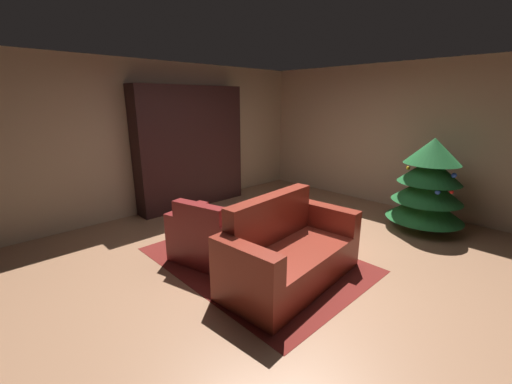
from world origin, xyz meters
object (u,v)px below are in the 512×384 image
(armchair_red, at_px, (213,239))
(bottle_on_table, at_px, (249,223))
(decorated_tree, at_px, (428,185))
(bookshelf_unit, at_px, (197,148))
(couch_red, at_px, (288,253))
(coffee_table, at_px, (259,232))
(book_stack_on_table, at_px, (258,222))

(armchair_red, distance_m, bottle_on_table, 0.56)
(decorated_tree, bearing_deg, armchair_red, -115.32)
(bookshelf_unit, xyz_separation_m, couch_red, (3.06, -0.87, -0.79))
(armchair_red, relative_size, bottle_on_table, 4.41)
(coffee_table, height_order, book_stack_on_table, book_stack_on_table)
(bookshelf_unit, xyz_separation_m, book_stack_on_table, (2.52, -0.81, -0.58))
(coffee_table, distance_m, book_stack_on_table, 0.13)
(armchair_red, xyz_separation_m, bottle_on_table, (0.44, 0.21, 0.29))
(bottle_on_table, height_order, decorated_tree, decorated_tree)
(bookshelf_unit, bearing_deg, armchair_red, -29.99)
(bookshelf_unit, distance_m, armchair_red, 2.58)
(armchair_red, relative_size, couch_red, 0.66)
(couch_red, xyz_separation_m, decorated_tree, (0.50, 2.69, 0.41))
(coffee_table, bearing_deg, couch_red, -2.89)
(book_stack_on_table, distance_m, decorated_tree, 2.84)
(book_stack_on_table, xyz_separation_m, bottle_on_table, (0.04, -0.20, 0.05))
(armchair_red, height_order, couch_red, couch_red)
(armchair_red, distance_m, couch_red, 1.01)
(bottle_on_table, relative_size, decorated_tree, 0.18)
(bookshelf_unit, xyz_separation_m, bottle_on_table, (2.56, -1.01, -0.53))
(couch_red, xyz_separation_m, book_stack_on_table, (-0.54, 0.06, 0.21))
(book_stack_on_table, bearing_deg, coffee_table, -33.75)
(bottle_on_table, bearing_deg, book_stack_on_table, 101.40)
(book_stack_on_table, bearing_deg, bookshelf_unit, 162.16)
(couch_red, height_order, bottle_on_table, couch_red)
(book_stack_on_table, bearing_deg, couch_red, -6.03)
(book_stack_on_table, relative_size, bottle_on_table, 0.86)
(couch_red, relative_size, coffee_table, 2.90)
(armchair_red, bearing_deg, decorated_tree, 64.68)
(book_stack_on_table, distance_m, bottle_on_table, 0.21)
(bookshelf_unit, bearing_deg, bottle_on_table, -21.57)
(armchair_red, height_order, book_stack_on_table, armchair_red)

